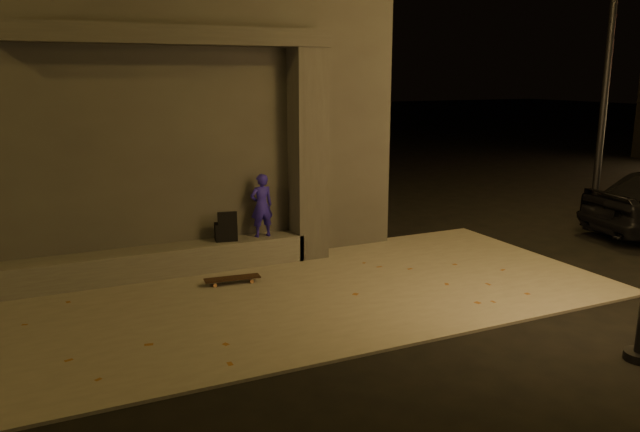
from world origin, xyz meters
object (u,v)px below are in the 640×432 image
column (308,155)px  skateboard (232,279)px  skateboarder (262,205)px  backpack (226,230)px

column → skateboard: 2.58m
column → skateboard: size_ratio=4.10×
skateboarder → backpack: skateboarder is taller
column → skateboarder: 1.18m
skateboarder → skateboard: 1.53m
skateboarder → skateboard: size_ratio=1.23×
column → backpack: (-1.50, 0.00, -1.17)m
column → skateboarder: column is taller
skateboarder → skateboard: bearing=46.6°
column → backpack: bearing=180.0°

